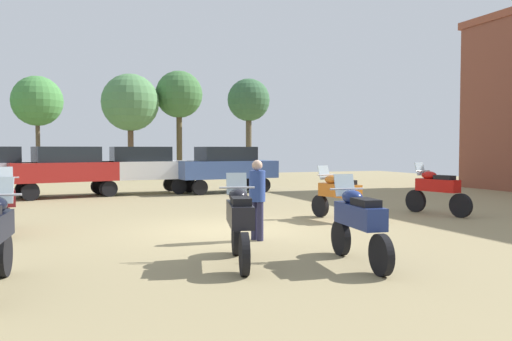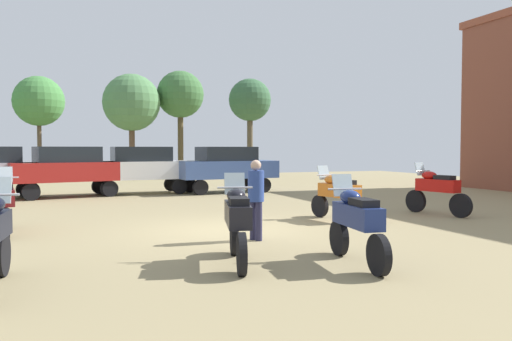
# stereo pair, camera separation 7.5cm
# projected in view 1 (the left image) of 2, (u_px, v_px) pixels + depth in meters

# --- Properties ---
(ground_plane) EXTENTS (44.00, 52.00, 0.02)m
(ground_plane) POSITION_uv_depth(u_px,v_px,m) (227.00, 230.00, 12.10)
(ground_plane) COLOR #93835B
(motorcycle_3) EXTENTS (0.74, 2.18, 1.45)m
(motorcycle_3) POSITION_uv_depth(u_px,v_px,m) (339.00, 194.00, 13.73)
(motorcycle_3) COLOR black
(motorcycle_3) RESTS_ON ground
(motorcycle_5) EXTENTS (0.75, 2.18, 1.51)m
(motorcycle_5) POSITION_uv_depth(u_px,v_px,m) (437.00, 189.00, 14.86)
(motorcycle_5) COLOR black
(motorcycle_5) RESTS_ON ground
(motorcycle_7) EXTENTS (0.76, 2.15, 1.50)m
(motorcycle_7) POSITION_uv_depth(u_px,v_px,m) (240.00, 220.00, 8.51)
(motorcycle_7) COLOR black
(motorcycle_7) RESTS_ON ground
(motorcycle_8) EXTENTS (0.64, 2.18, 1.48)m
(motorcycle_8) POSITION_uv_depth(u_px,v_px,m) (359.00, 221.00, 8.48)
(motorcycle_8) COLOR black
(motorcycle_8) RESTS_ON ground
(motorcycle_9) EXTENTS (0.63, 2.26, 1.49)m
(motorcycle_9) POSITION_uv_depth(u_px,v_px,m) (6.00, 201.00, 11.57)
(motorcycle_9) COLOR black
(motorcycle_9) RESTS_ON ground
(car_1) EXTENTS (4.37, 1.97, 2.00)m
(car_1) POSITION_uv_depth(u_px,v_px,m) (141.00, 166.00, 21.66)
(car_1) COLOR black
(car_1) RESTS_ON ground
(car_4) EXTENTS (4.45, 2.18, 2.00)m
(car_4) POSITION_uv_depth(u_px,v_px,m) (226.00, 166.00, 22.34)
(car_4) COLOR black
(car_4) RESTS_ON ground
(car_5) EXTENTS (4.58, 2.65, 2.00)m
(car_5) POSITION_uv_depth(u_px,v_px,m) (67.00, 168.00, 20.20)
(car_5) COLOR black
(car_5) RESTS_ON ground
(person_1) EXTENTS (0.45, 0.45, 1.69)m
(person_1) POSITION_uv_depth(u_px,v_px,m) (257.00, 194.00, 10.69)
(person_1) COLOR #282745
(person_1) RESTS_ON ground
(tree_2) EXTENTS (2.87, 2.87, 6.65)m
(tree_2) POSITION_uv_depth(u_px,v_px,m) (249.00, 101.00, 34.61)
(tree_2) COLOR #4E4431
(tree_2) RESTS_ON ground
(tree_6) EXTENTS (3.09, 3.09, 7.03)m
(tree_6) POSITION_uv_depth(u_px,v_px,m) (179.00, 95.00, 33.63)
(tree_6) COLOR #4E4128
(tree_6) RESTS_ON ground
(tree_7) EXTENTS (3.59, 3.59, 6.61)m
(tree_7) POSITION_uv_depth(u_px,v_px,m) (130.00, 103.00, 32.11)
(tree_7) COLOR brown
(tree_7) RESTS_ON ground
(tree_8) EXTENTS (2.98, 2.98, 6.25)m
(tree_8) POSITION_uv_depth(u_px,v_px,m) (37.00, 101.00, 30.50)
(tree_8) COLOR brown
(tree_8) RESTS_ON ground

